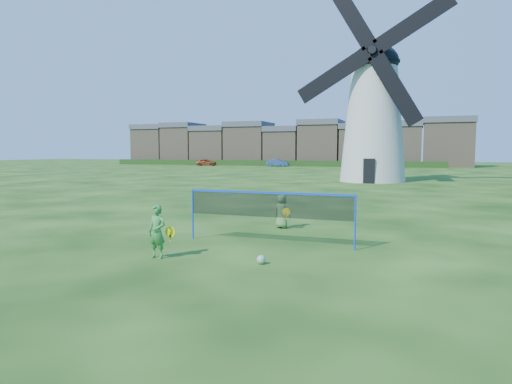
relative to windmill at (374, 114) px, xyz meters
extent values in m
plane|color=black|center=(-0.80, -29.40, -6.02)|extent=(220.00, 220.00, 0.00)
ellipsoid|color=black|center=(0.00, 0.02, 4.45)|extent=(4.11, 4.11, 3.08)
cylinder|color=black|center=(0.00, 0.02, 4.45)|extent=(4.26, 4.26, 0.17)
cube|color=black|center=(0.00, -2.79, -4.97)|extent=(0.95, 0.11, 2.09)
cube|color=black|center=(0.00, -2.21, -1.26)|extent=(0.67, 0.11, 0.86)
cube|color=black|center=(0.00, -1.75, 1.79)|extent=(0.57, 0.11, 0.76)
cylinder|color=black|center=(0.00, -1.98, 5.02)|extent=(0.67, 1.14, 0.67)
cylinder|color=black|center=(0.00, 2.40, 5.31)|extent=(2.09, 0.11, 2.09)
cylinder|color=black|center=(0.00, 1.92, 5.31)|extent=(0.13, 1.71, 0.13)
cube|color=black|center=(3.19, -2.22, 6.93)|extent=(6.40, 0.10, 4.56)
cube|color=black|center=(-1.90, -2.22, 8.21)|extent=(4.56, 0.10, 6.40)
cube|color=black|center=(-3.19, -2.22, 3.12)|extent=(6.40, 0.10, 4.56)
cube|color=black|center=(1.90, -2.22, 1.84)|extent=(4.56, 0.10, 6.40)
cylinder|color=blue|center=(-2.60, -29.20, -5.24)|extent=(0.05, 0.05, 1.55)
cylinder|color=blue|center=(2.40, -29.20, -5.24)|extent=(0.05, 0.05, 1.55)
cube|color=black|center=(-0.10, -29.20, -4.87)|extent=(5.00, 0.02, 0.70)
cube|color=blue|center=(-0.10, -29.20, -4.50)|extent=(5.00, 0.02, 0.06)
imported|color=#3A913E|center=(-2.22, -31.86, -5.33)|extent=(0.53, 0.38, 1.37)
cylinder|color=#FCEA0D|center=(-1.94, -31.68, -5.35)|extent=(0.28, 0.02, 0.28)
cube|color=#FCEA0D|center=(-1.94, -31.68, -5.52)|extent=(0.03, 0.02, 0.20)
imported|color=#588C43|center=(-0.52, -26.42, -5.41)|extent=(0.66, 0.50, 1.21)
cylinder|color=#FCEA0D|center=(-0.30, -26.64, -5.40)|extent=(0.28, 0.02, 0.28)
cube|color=#FCEA0D|center=(-0.30, -26.64, -5.57)|extent=(0.03, 0.02, 0.20)
sphere|color=green|center=(0.48, -31.53, -5.91)|extent=(0.22, 0.22, 0.22)
cube|color=gray|center=(-49.43, 42.60, -2.45)|extent=(6.75, 8.00, 7.14)
cube|color=#4C4C54|center=(-49.43, 42.60, 1.62)|extent=(7.05, 8.40, 1.00)
cube|color=gray|center=(-42.58, 42.60, -2.33)|extent=(6.35, 8.00, 7.38)
cube|color=#4C4C54|center=(-42.58, 42.60, 1.86)|extent=(6.65, 8.40, 1.00)
cube|color=gray|center=(-35.62, 42.60, -2.71)|extent=(6.98, 8.00, 6.61)
cube|color=#4C4C54|center=(-35.62, 42.60, 1.09)|extent=(7.28, 8.40, 1.00)
cube|color=gray|center=(-27.93, 42.60, -2.38)|extent=(7.79, 8.00, 7.27)
cube|color=#4C4C54|center=(-27.93, 42.60, 1.75)|extent=(8.09, 8.40, 1.00)
cube|color=gray|center=(-20.60, 42.60, -2.88)|extent=(6.27, 8.00, 6.27)
cube|color=#4C4C54|center=(-20.60, 42.60, 0.75)|extent=(6.57, 8.40, 1.00)
cube|color=gray|center=(-13.53, 42.60, -2.33)|extent=(7.27, 8.00, 7.37)
cube|color=#4C4C54|center=(-13.53, 42.60, 1.85)|extent=(7.57, 8.40, 1.00)
cube|color=gray|center=(-6.28, 42.60, -2.76)|extent=(6.62, 8.00, 6.52)
cube|color=#4C4C54|center=(-6.28, 42.60, 1.00)|extent=(6.92, 8.40, 1.00)
cube|color=gray|center=(0.72, 42.60, -2.62)|extent=(6.79, 8.00, 6.80)
cube|color=#4C4C54|center=(0.72, 42.60, 1.28)|extent=(7.09, 8.40, 1.00)
cube|color=gray|center=(8.31, 42.60, -2.35)|extent=(7.79, 8.00, 7.33)
cube|color=#4C4C54|center=(8.31, 42.60, 1.81)|extent=(8.09, 8.40, 1.00)
cube|color=#193814|center=(-22.80, 36.60, -5.52)|extent=(62.00, 0.80, 1.00)
imported|color=maroon|center=(-32.60, 32.97, -5.38)|extent=(3.95, 2.23, 1.27)
imported|color=navy|center=(-19.52, 34.53, -5.38)|extent=(4.00, 1.83, 1.27)
camera|label=1|loc=(4.05, -41.76, -3.27)|focal=31.95mm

